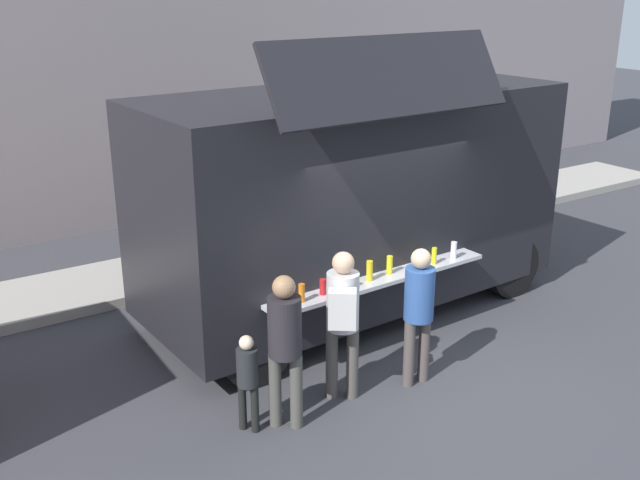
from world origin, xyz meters
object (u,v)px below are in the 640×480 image
object	(u,v)px
customer_mid_with_backpack	(343,312)
customer_rear_waiting	(285,339)
food_truck_main	(354,195)
child_near_queue	(248,375)
trash_bin	(453,196)
customer_front_ordering	(419,305)

from	to	relation	value
customer_mid_with_backpack	customer_rear_waiting	size ratio (longest dim) A/B	1.02
food_truck_main	child_near_queue	size ratio (longest dim) A/B	5.39
trash_bin	child_near_queue	size ratio (longest dim) A/B	0.86
trash_bin	customer_mid_with_backpack	bearing A→B (deg)	-143.17
food_truck_main	customer_front_ordering	bearing A→B (deg)	-108.17
trash_bin	customer_front_ordering	world-z (taller)	customer_front_ordering
customer_rear_waiting	trash_bin	bearing A→B (deg)	-13.29
customer_mid_with_backpack	child_near_queue	distance (m)	1.22
customer_front_ordering	customer_mid_with_backpack	xyz separation A→B (m)	(-0.91, 0.19, 0.07)
customer_rear_waiting	child_near_queue	world-z (taller)	customer_rear_waiting
trash_bin	child_near_queue	distance (m)	7.95
customer_front_ordering	customer_mid_with_backpack	distance (m)	0.94
customer_rear_waiting	customer_mid_with_backpack	bearing A→B (deg)	-39.12
customer_front_ordering	customer_mid_with_backpack	world-z (taller)	customer_mid_with_backpack
child_near_queue	customer_mid_with_backpack	bearing A→B (deg)	-36.72
customer_mid_with_backpack	customer_rear_waiting	bearing A→B (deg)	134.54
food_truck_main	customer_mid_with_backpack	xyz separation A→B (m)	(-1.51, -1.89, -0.61)
trash_bin	customer_front_ordering	distance (m)	6.46
food_truck_main	trash_bin	size ratio (longest dim) A/B	6.30
customer_mid_with_backpack	trash_bin	bearing A→B (deg)	-16.79
food_truck_main	trash_bin	world-z (taller)	food_truck_main
trash_bin	customer_rear_waiting	world-z (taller)	customer_rear_waiting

